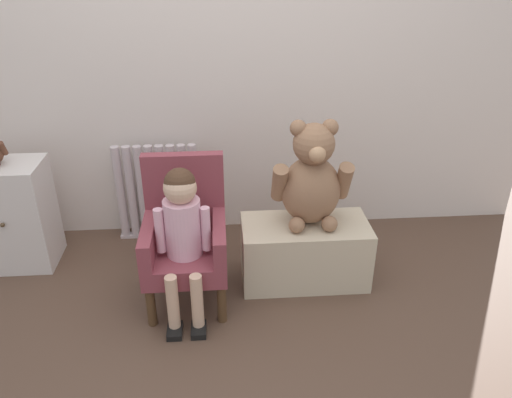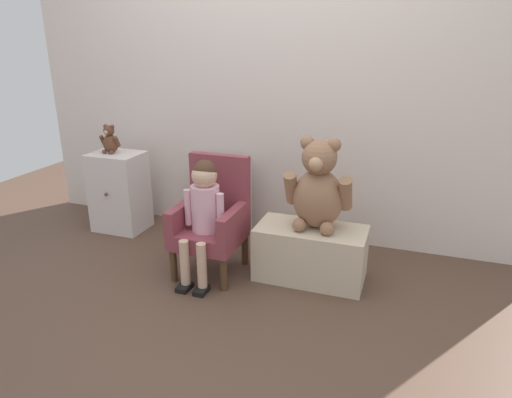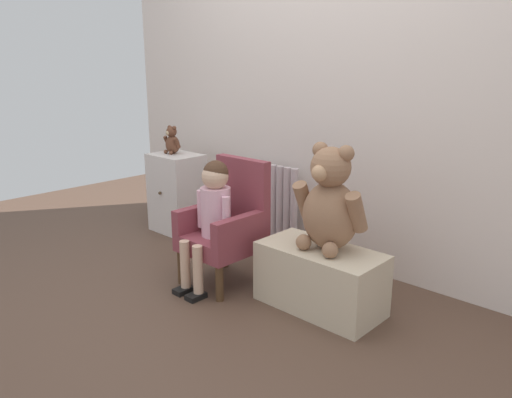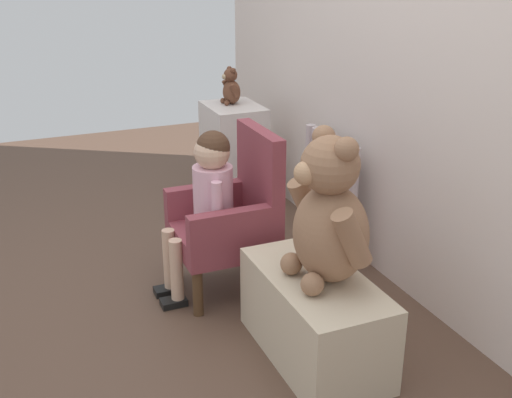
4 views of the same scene
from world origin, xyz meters
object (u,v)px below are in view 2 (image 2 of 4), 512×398
radiator (222,194)px  child_figure (204,204)px  child_armchair (212,218)px  large_teddy_bear (318,189)px  small_dresser (120,192)px  low_bench (310,253)px  small_teddy_bear (110,140)px

radiator → child_figure: child_figure is taller
child_armchair → large_teddy_bear: bearing=10.5°
small_dresser → low_bench: (1.55, -0.28, -0.13)m
child_armchair → small_teddy_bear: 1.10m
child_armchair → small_teddy_bear: size_ratio=3.44×
small_dresser → low_bench: small_dresser is taller
radiator → small_teddy_bear: bearing=-164.4°
large_teddy_bear → small_teddy_bear: size_ratio=2.60×
radiator → low_bench: size_ratio=0.90×
child_figure → low_bench: child_figure is taller
child_armchair → large_teddy_bear: (0.63, 0.12, 0.23)m
large_teddy_bear → small_teddy_bear: 1.63m
low_bench → small_teddy_bear: 1.70m
small_dresser → child_armchair: child_armchair is taller
radiator → low_bench: (0.80, -0.50, -0.13)m
small_dresser → small_teddy_bear: small_teddy_bear is taller
small_teddy_bear → child_figure: bearing=-26.1°
child_figure → large_teddy_bear: large_teddy_bear is taller
low_bench → large_teddy_bear: (0.02, 0.03, 0.41)m
small_dresser → child_figure: (0.94, -0.48, 0.18)m
child_armchair → small_dresser: bearing=158.9°
child_armchair → child_figure: size_ratio=0.98×
radiator → child_armchair: bearing=-71.5°
low_bench → small_teddy_bear: (-1.59, 0.28, 0.52)m
child_figure → large_teddy_bear: bearing=20.1°
small_dresser → low_bench: bearing=-10.2°
small_dresser → large_teddy_bear: (1.57, -0.25, 0.27)m
low_bench → small_teddy_bear: size_ratio=3.12×
radiator → small_dresser: bearing=-163.5°
small_teddy_bear → large_teddy_bear: bearing=-8.8°
low_bench → small_teddy_bear: bearing=170.0°
low_bench → small_dresser: bearing=169.8°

